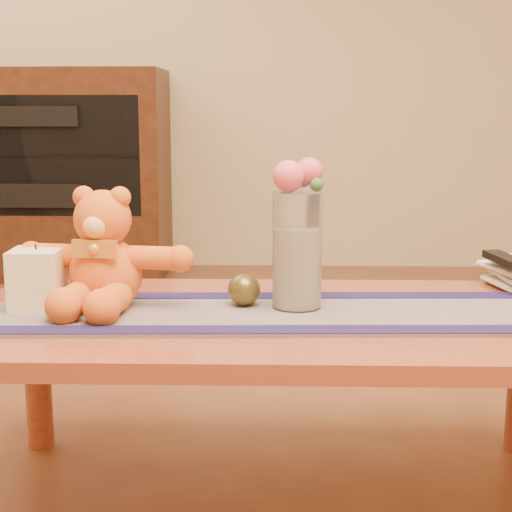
{
  "coord_description": "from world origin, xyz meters",
  "views": [
    {
      "loc": [
        -0.01,
        -1.67,
        0.9
      ],
      "look_at": [
        -0.05,
        0.0,
        0.58
      ],
      "focal_mm": 54.58,
      "sensor_mm": 36.0,
      "label": 1
    }
  ],
  "objects_px": {
    "glass_vase": "(297,250)",
    "book_bottom": "(501,288)",
    "bronze_ball": "(244,290)",
    "teddy_bear": "(105,250)",
    "pillar_candle": "(37,279)",
    "tv_remote": "(504,259)"
  },
  "relations": [
    {
      "from": "glass_vase",
      "to": "book_bottom",
      "type": "distance_m",
      "value": 0.56
    },
    {
      "from": "bronze_ball",
      "to": "book_bottom",
      "type": "xyz_separation_m",
      "value": [
        0.63,
        0.18,
        -0.03
      ]
    },
    {
      "from": "glass_vase",
      "to": "teddy_bear",
      "type": "bearing_deg",
      "value": 178.8
    },
    {
      "from": "pillar_candle",
      "to": "tv_remote",
      "type": "xyz_separation_m",
      "value": [
        1.09,
        0.2,
        0.01
      ]
    },
    {
      "from": "pillar_candle",
      "to": "book_bottom",
      "type": "height_order",
      "value": "pillar_candle"
    },
    {
      "from": "pillar_candle",
      "to": "book_bottom",
      "type": "distance_m",
      "value": 1.11
    },
    {
      "from": "book_bottom",
      "to": "tv_remote",
      "type": "height_order",
      "value": "tv_remote"
    },
    {
      "from": "book_bottom",
      "to": "tv_remote",
      "type": "bearing_deg",
      "value": -93.0
    },
    {
      "from": "tv_remote",
      "to": "pillar_candle",
      "type": "bearing_deg",
      "value": -178.42
    },
    {
      "from": "bronze_ball",
      "to": "teddy_bear",
      "type": "bearing_deg",
      "value": -179.4
    },
    {
      "from": "glass_vase",
      "to": "tv_remote",
      "type": "bearing_deg",
      "value": 19.86
    },
    {
      "from": "teddy_bear",
      "to": "pillar_candle",
      "type": "bearing_deg",
      "value": -162.17
    },
    {
      "from": "glass_vase",
      "to": "book_bottom",
      "type": "height_order",
      "value": "glass_vase"
    },
    {
      "from": "pillar_candle",
      "to": "glass_vase",
      "type": "height_order",
      "value": "glass_vase"
    },
    {
      "from": "pillar_candle",
      "to": "bronze_ball",
      "type": "bearing_deg",
      "value": 3.9
    },
    {
      "from": "teddy_bear",
      "to": "glass_vase",
      "type": "bearing_deg",
      "value": 5.78
    },
    {
      "from": "glass_vase",
      "to": "bronze_ball",
      "type": "relative_size",
      "value": 3.53
    },
    {
      "from": "pillar_candle",
      "to": "bronze_ball",
      "type": "height_order",
      "value": "pillar_candle"
    },
    {
      "from": "pillar_candle",
      "to": "teddy_bear",
      "type": "bearing_deg",
      "value": 10.85
    },
    {
      "from": "tv_remote",
      "to": "book_bottom",
      "type": "bearing_deg",
      "value": 90.0
    },
    {
      "from": "teddy_bear",
      "to": "bronze_ball",
      "type": "bearing_deg",
      "value": 7.58
    },
    {
      "from": "pillar_candle",
      "to": "bronze_ball",
      "type": "xyz_separation_m",
      "value": [
        0.46,
        0.03,
        -0.03
      ]
    }
  ]
}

